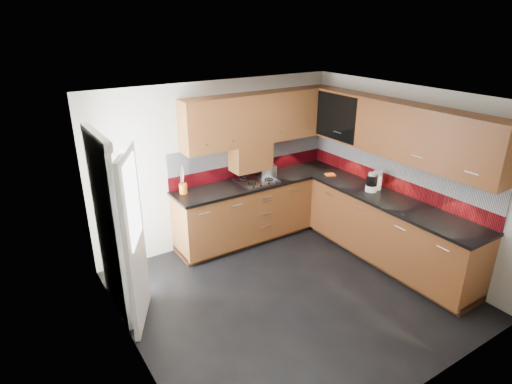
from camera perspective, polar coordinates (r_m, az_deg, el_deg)
room at (r=4.76m, az=5.13°, el=1.38°), size 4.00×3.80×2.64m
base_cabinets at (r=6.32m, az=8.52°, el=-3.81°), size 2.70×3.20×0.95m
countertop at (r=6.10m, az=8.76°, el=0.18°), size 2.72×3.22×0.04m
backsplash at (r=6.30m, az=9.11°, el=3.68°), size 2.70×3.20×0.54m
upper_cabinets at (r=6.00m, az=10.08°, el=8.92°), size 2.50×3.20×0.72m
extractor_hood at (r=6.34m, az=-0.74°, el=4.75°), size 0.60×0.33×0.40m
glass_cabinet at (r=6.52m, az=11.56°, el=10.11°), size 0.32×0.80×0.66m
back_door at (r=4.86m, az=-17.78°, el=-5.24°), size 0.42×1.19×2.04m
gas_hob at (r=6.32m, az=0.08°, el=1.56°), size 0.56×0.50×0.04m
utensil_pot at (r=5.94m, az=-9.71°, el=0.65°), size 0.11×0.11×0.40m
toaster at (r=6.50m, az=1.57°, el=2.83°), size 0.27×0.20×0.18m
food_processor at (r=6.13m, az=15.17°, el=1.18°), size 0.16×0.16×0.27m
paper_towel at (r=6.22m, az=15.87°, el=1.51°), size 0.16×0.16×0.26m
orange_cloth at (r=6.66m, az=9.84°, el=2.29°), size 0.18×0.17×0.02m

